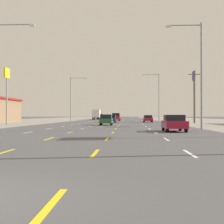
# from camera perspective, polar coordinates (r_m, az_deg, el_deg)

# --- Properties ---
(ground_plane) EXTENTS (572.00, 572.00, 0.00)m
(ground_plane) POSITION_cam_1_polar(r_m,az_deg,el_deg) (71.67, 0.25, -1.70)
(ground_plane) COLOR #4C4C4F
(lane_markings) EXTENTS (10.64, 227.60, 0.01)m
(lane_markings) POSITION_cam_1_polar(r_m,az_deg,el_deg) (110.14, 1.07, -1.30)
(lane_markings) COLOR white
(lane_markings) RESTS_ON ground
(signal_span_wire) EXTENTS (27.16, 0.52, 9.62)m
(signal_span_wire) POSITION_cam_1_polar(r_m,az_deg,el_deg) (14.80, -9.44, 16.48)
(signal_span_wire) COLOR brown
(signal_span_wire) RESTS_ON ground
(sedan_far_right_nearest) EXTENTS (1.80, 4.50, 1.46)m
(sedan_far_right_nearest) POSITION_cam_1_polar(r_m,az_deg,el_deg) (29.95, 10.40, -1.82)
(sedan_far_right_nearest) COLOR maroon
(sedan_far_right_nearest) RESTS_ON ground
(hatchback_center_turn_near) EXTENTS (1.72, 3.90, 1.54)m
(hatchback_center_turn_near) POSITION_cam_1_polar(r_m,az_deg,el_deg) (48.43, -0.99, -1.31)
(hatchback_center_turn_near) COLOR #235B2D
(hatchback_center_turn_near) RESTS_ON ground
(hatchback_center_turn_mid) EXTENTS (1.72, 3.90, 1.54)m
(hatchback_center_turn_mid) POSITION_cam_1_polar(r_m,az_deg,el_deg) (64.75, -0.12, -1.13)
(hatchback_center_turn_mid) COLOR navy
(hatchback_center_turn_mid) RESTS_ON ground
(sedan_far_right_midfar) EXTENTS (1.80, 4.50, 1.46)m
(sedan_far_right_midfar) POSITION_cam_1_polar(r_m,az_deg,el_deg) (69.56, 6.06, -1.11)
(sedan_far_right_midfar) COLOR maroon
(sedan_far_right_midfar) RESTS_ON ground
(suv_center_turn_far) EXTENTS (1.98, 4.90, 1.98)m
(suv_center_turn_far) POSITION_cam_1_polar(r_m,az_deg,el_deg) (86.06, 0.68, -0.83)
(suv_center_turn_far) COLOR red
(suv_center_turn_far) RESTS_ON ground
(sedan_center_turn_farther) EXTENTS (1.80, 4.50, 1.46)m
(sedan_center_turn_farther) POSITION_cam_1_polar(r_m,az_deg,el_deg) (104.63, 0.95, -0.93)
(sedan_center_turn_farther) COLOR red
(sedan_center_turn_farther) RESTS_ON ground
(box_truck_far_left_farthest) EXTENTS (2.40, 7.20, 3.23)m
(box_truck_far_left_farthest) POSITION_cam_1_polar(r_m,az_deg,el_deg) (111.15, -2.61, -0.35)
(box_truck_far_left_farthest) COLOR maroon
(box_truck_far_left_farthest) RESTS_ON ground
(suv_far_left_distant_a) EXTENTS (1.98, 4.90, 1.98)m
(suv_far_left_distant_a) POSITION_cam_1_polar(r_m,az_deg,el_deg) (122.52, -2.05, -0.75)
(suv_far_left_distant_a) COLOR red
(suv_far_left_distant_a) RESTS_ON ground
(pole_sign_left_row_1) EXTENTS (0.24, 2.00, 8.51)m
(pole_sign_left_row_1) POSITION_cam_1_polar(r_m,az_deg,el_deg) (53.19, -17.30, 4.84)
(pole_sign_left_row_1) COLOR gray
(pole_sign_left_row_1) RESTS_ON ground
(pole_sign_right_row_2) EXTENTS (0.24, 2.17, 10.54)m
(pole_sign_right_row_2) POSITION_cam_1_polar(r_m,az_deg,el_deg) (72.10, 13.60, 4.71)
(pole_sign_right_row_2) COLOR gray
(pole_sign_right_row_2) RESTS_ON ground
(streetlight_left_row_0) EXTENTS (4.02, 0.26, 10.72)m
(streetlight_left_row_0) POSITION_cam_1_polar(r_m,az_deg,el_deg) (35.83, -18.39, 7.03)
(streetlight_left_row_0) COLOR gray
(streetlight_left_row_0) RESTS_ON ground
(streetlight_right_row_0) EXTENTS (3.53, 0.26, 10.45)m
(streetlight_right_row_0) POSITION_cam_1_polar(r_m,az_deg,el_deg) (34.17, 14.32, 7.05)
(streetlight_right_row_0) COLOR gray
(streetlight_right_row_0) RESTS_ON ground
(streetlight_left_row_1) EXTENTS (3.89, 0.26, 10.28)m
(streetlight_left_row_1) POSITION_cam_1_polar(r_m,az_deg,el_deg) (78.68, -6.72, 2.70)
(streetlight_left_row_1) COLOR gray
(streetlight_left_row_1) RESTS_ON ground
(streetlight_right_row_1) EXTENTS (3.90, 0.26, 10.97)m
(streetlight_right_row_1) POSITION_cam_1_polar(r_m,az_deg,el_deg) (77.96, 7.66, 2.99)
(streetlight_right_row_1) COLOR gray
(streetlight_right_row_1) RESTS_ON ground
(utility_pole_right_row_1) EXTENTS (2.20, 0.26, 9.30)m
(utility_pole_right_row_1) POSITION_cam_1_polar(r_m,az_deg,el_deg) (61.92, 13.73, 2.62)
(utility_pole_right_row_1) COLOR brown
(utility_pole_right_row_1) RESTS_ON ground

